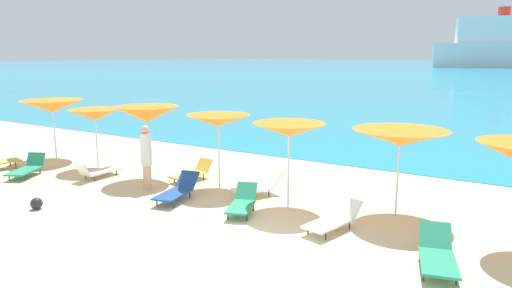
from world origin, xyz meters
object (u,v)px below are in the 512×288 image
at_px(lounge_chair_4, 437,254).
at_px(lounge_chair_8, 259,185).
at_px(lounge_chair_2, 192,172).
at_px(lounge_chair_7, 27,168).
at_px(umbrella_1, 95,115).
at_px(umbrella_4, 289,130).
at_px(lounge_chair_9, 97,171).
at_px(umbrella_0, 52,106).
at_px(lounge_chair_3, 242,202).
at_px(umbrella_2, 147,114).
at_px(umbrella_5, 400,138).
at_px(beachgoer_0, 146,155).
at_px(lounge_chair_6, 334,219).
at_px(beach_ball, 36,203).
at_px(umbrella_3, 218,121).
at_px(lounge_chair_0, 177,190).

bearing_deg(lounge_chair_4, lounge_chair_8, 142.44).
distance_m(lounge_chair_2, lounge_chair_7, 5.61).
relative_size(umbrella_1, lounge_chair_2, 1.40).
bearing_deg(umbrella_1, umbrella_4, -1.87).
bearing_deg(lounge_chair_9, lounge_chair_2, -151.78).
bearing_deg(lounge_chair_7, umbrella_0, 97.64).
xyz_separation_m(umbrella_1, lounge_chair_3, (7.08, -1.32, -1.61)).
relative_size(umbrella_2, umbrella_5, 1.00).
height_order(umbrella_1, beachgoer_0, umbrella_1).
bearing_deg(lounge_chair_6, lounge_chair_2, 176.96).
bearing_deg(umbrella_2, umbrella_4, -1.46).
bearing_deg(lounge_chair_7, lounge_chair_3, -22.20).
bearing_deg(lounge_chair_7, lounge_chair_8, -11.17).
distance_m(lounge_chair_4, lounge_chair_8, 5.66).
distance_m(umbrella_0, umbrella_1, 2.51).
bearing_deg(beachgoer_0, beach_ball, -143.00).
bearing_deg(lounge_chair_8, lounge_chair_4, 3.36).
xyz_separation_m(umbrella_4, beach_ball, (-5.48, -3.66, -1.90)).
bearing_deg(lounge_chair_3, lounge_chair_6, -17.27).
relative_size(umbrella_0, lounge_chair_7, 1.43).
bearing_deg(lounge_chair_4, lounge_chair_7, 164.90).
distance_m(umbrella_2, lounge_chair_2, 2.35).
bearing_deg(beachgoer_0, umbrella_1, 131.59).
distance_m(umbrella_0, beachgoer_0, 6.16).
relative_size(umbrella_1, beachgoer_0, 1.09).
relative_size(lounge_chair_8, beach_ball, 5.02).
bearing_deg(lounge_chair_9, umbrella_5, -169.94).
relative_size(umbrella_3, lounge_chair_8, 1.44).
distance_m(lounge_chair_6, lounge_chair_8, 3.15).
xyz_separation_m(lounge_chair_0, lounge_chair_2, (-0.97, 1.83, -0.04)).
xyz_separation_m(umbrella_4, lounge_chair_8, (-1.18, 0.43, -1.76)).
xyz_separation_m(umbrella_1, umbrella_4, (7.83, -0.26, 0.16)).
height_order(umbrella_3, lounge_chair_9, umbrella_3).
bearing_deg(lounge_chair_7, umbrella_2, 0.05).
height_order(umbrella_0, lounge_chair_2, umbrella_0).
xyz_separation_m(lounge_chair_9, beach_ball, (1.17, -2.90, -0.09)).
xyz_separation_m(lounge_chair_0, beach_ball, (-2.61, -2.54, -0.14)).
relative_size(umbrella_1, lounge_chair_3, 1.37).
bearing_deg(beach_ball, umbrella_0, 140.58).
relative_size(umbrella_2, umbrella_3, 1.06).
relative_size(lounge_chair_3, lounge_chair_9, 1.01).
bearing_deg(lounge_chair_8, lounge_chair_9, -142.28).
height_order(umbrella_1, umbrella_5, umbrella_5).
xyz_separation_m(lounge_chair_8, beach_ball, (-4.31, -4.09, -0.14)).
distance_m(lounge_chair_9, beachgoer_0, 2.42).
height_order(umbrella_0, umbrella_5, umbrella_0).
bearing_deg(lounge_chair_9, lounge_chair_8, -167.02).
distance_m(lounge_chair_3, beach_ball, 5.39).
distance_m(lounge_chair_2, lounge_chair_4, 8.26).
bearing_deg(lounge_chair_6, umbrella_3, 175.33).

